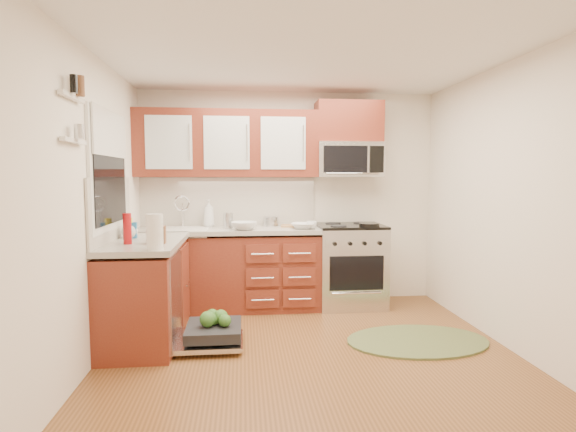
{
  "coord_description": "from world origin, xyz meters",
  "views": [
    {
      "loc": [
        -0.55,
        -3.63,
        1.5
      ],
      "look_at": [
        -0.1,
        0.85,
        1.11
      ],
      "focal_mm": 28.0,
      "sensor_mm": 36.0,
      "label": 1
    }
  ],
  "objects": [
    {
      "name": "soap_bottle_c",
      "position": [
        -1.62,
        0.7,
        1.02
      ],
      "size": [
        0.19,
        0.19,
        0.19
      ],
      "primitive_type": "imported",
      "rotation": [
        0.0,
        0.0,
        -0.37
      ],
      "color": "#999999",
      "rests_on": "countertop_left"
    },
    {
      "name": "mustard_bottle",
      "position": [
        -1.62,
        0.69,
        1.02
      ],
      "size": [
        0.07,
        0.07,
        0.19
      ],
      "primitive_type": "cylinder",
      "rotation": [
        0.0,
        0.0,
        -0.1
      ],
      "color": "yellow",
      "rests_on": "countertop_left"
    },
    {
      "name": "red_bottle",
      "position": [
        -1.54,
        0.31,
        1.06
      ],
      "size": [
        0.09,
        0.09,
        0.27
      ],
      "primitive_type": "cylinder",
      "rotation": [
        0.0,
        0.0,
        0.42
      ],
      "color": "#A70D11",
      "rests_on": "countertop_left"
    },
    {
      "name": "shelf_lower",
      "position": [
        -1.72,
        -0.35,
        1.75
      ],
      "size": [
        0.04,
        0.4,
        0.03
      ],
      "primitive_type": "cube",
      "color": "white",
      "rests_on": "ground"
    },
    {
      "name": "bowl_a",
      "position": [
        0.11,
        1.28,
        0.96
      ],
      "size": [
        0.33,
        0.33,
        0.07
      ],
      "primitive_type": "imported",
      "rotation": [
        0.0,
        0.0,
        -0.28
      ],
      "color": "#999999",
      "rests_on": "countertop_back"
    },
    {
      "name": "wall_back",
      "position": [
        0.0,
        1.75,
        1.25
      ],
      "size": [
        3.5,
        0.04,
        2.5
      ],
      "primitive_type": "cube",
      "color": "white",
      "rests_on": "ground"
    },
    {
      "name": "backsplash_back",
      "position": [
        -0.73,
        1.74,
        1.21
      ],
      "size": [
        2.05,
        0.02,
        0.57
      ],
      "primitive_type": "cube",
      "color": "silver",
      "rests_on": "ground"
    },
    {
      "name": "microwave",
      "position": [
        0.68,
        1.55,
        1.7
      ],
      "size": [
        0.76,
        0.38,
        0.4
      ],
      "primitive_type": null,
      "color": "silver",
      "rests_on": "ground"
    },
    {
      "name": "window_blind",
      "position": [
        -1.71,
        0.5,
        1.88
      ],
      "size": [
        0.02,
        0.96,
        0.4
      ],
      "primitive_type": "cube",
      "color": "white",
      "rests_on": "ground"
    },
    {
      "name": "countertop_left",
      "position": [
        -1.44,
        0.53,
        0.9
      ],
      "size": [
        0.64,
        1.27,
        0.05
      ],
      "primitive_type": "cube",
      "color": "#ABA69C",
      "rests_on": "base_cabinet_left"
    },
    {
      "name": "dishwasher",
      "position": [
        -0.86,
        0.3,
        0.1
      ],
      "size": [
        0.7,
        0.6,
        0.2
      ],
      "primitive_type": null,
      "color": "silver",
      "rests_on": "ground"
    },
    {
      "name": "bowl_b",
      "position": [
        -0.55,
        1.25,
        0.97
      ],
      "size": [
        0.37,
        0.37,
        0.09
      ],
      "primitive_type": "imported",
      "rotation": [
        0.0,
        0.0,
        -0.4
      ],
      "color": "#999999",
      "rests_on": "countertop_back"
    },
    {
      "name": "canister",
      "position": [
        -0.72,
        1.41,
        1.01
      ],
      "size": [
        0.12,
        0.12,
        0.18
      ],
      "primitive_type": "cylinder",
      "rotation": [
        0.0,
        0.0,
        -0.13
      ],
      "color": "silver",
      "rests_on": "countertop_back"
    },
    {
      "name": "floor",
      "position": [
        0.0,
        0.0,
        0.0
      ],
      "size": [
        3.5,
        3.5,
        0.0
      ],
      "primitive_type": "plane",
      "color": "brown",
      "rests_on": "ground"
    },
    {
      "name": "paper_towel_roll",
      "position": [
        -1.25,
        -0.02,
        1.07
      ],
      "size": [
        0.16,
        0.16,
        0.29
      ],
      "primitive_type": "cylinder",
      "rotation": [
        0.0,
        0.0,
        0.28
      ],
      "color": "white",
      "rests_on": "countertop_left"
    },
    {
      "name": "wall_left",
      "position": [
        -1.75,
        0.0,
        1.25
      ],
      "size": [
        0.04,
        3.5,
        2.5
      ],
      "primitive_type": "cube",
      "color": "white",
      "rests_on": "ground"
    },
    {
      "name": "cup",
      "position": [
        0.2,
        1.25,
        0.97
      ],
      "size": [
        0.15,
        0.15,
        0.09
      ],
      "primitive_type": "imported",
      "rotation": [
        0.0,
        0.0,
        -0.42
      ],
      "color": "#999999",
      "rests_on": "countertop_back"
    },
    {
      "name": "cutting_board",
      "position": [
        0.04,
        1.5,
        0.94
      ],
      "size": [
        0.34,
        0.24,
        0.02
      ],
      "primitive_type": "cube",
      "rotation": [
        0.0,
        0.0,
        -0.15
      ],
      "color": "#A7844C",
      "rests_on": "countertop_back"
    },
    {
      "name": "rug",
      "position": [
        1.02,
        0.21,
        0.01
      ],
      "size": [
        1.53,
        1.3,
        0.02
      ],
      "primitive_type": null,
      "rotation": [
        0.0,
        0.0,
        0.42
      ],
      "color": "#596137",
      "rests_on": "ground"
    },
    {
      "name": "countertop_back",
      "position": [
        -0.72,
        1.44,
        0.9
      ],
      "size": [
        2.07,
        0.64,
        0.05
      ],
      "primitive_type": "cube",
      "color": "#ABA69C",
      "rests_on": "base_cabinet_back"
    },
    {
      "name": "soap_bottle_b",
      "position": [
        -1.62,
        0.75,
        1.02
      ],
      "size": [
        0.09,
        0.09,
        0.18
      ],
      "primitive_type": "imported",
      "rotation": [
        0.0,
        0.0,
        0.1
      ],
      "color": "#999999",
      "rests_on": "countertop_left"
    },
    {
      "name": "range",
      "position": [
        0.68,
        1.43,
        0.47
      ],
      "size": [
        0.76,
        0.64,
        0.95
      ],
      "primitive_type": null,
      "color": "silver",
      "rests_on": "ground"
    },
    {
      "name": "base_cabinet_back",
      "position": [
        -0.73,
        1.45,
        0.42
      ],
      "size": [
        2.05,
        0.6,
        0.85
      ],
      "primitive_type": "cube",
      "color": "maroon",
      "rests_on": "ground"
    },
    {
      "name": "upper_cabinets",
      "position": [
        -0.73,
        1.57,
        1.88
      ],
      "size": [
        2.05,
        0.35,
        0.75
      ],
      "primitive_type": null,
      "color": "maroon",
      "rests_on": "ground"
    },
    {
      "name": "sink",
      "position": [
        -1.25,
        1.42,
        0.8
      ],
      "size": [
        0.62,
        0.5,
        0.26
      ],
      "primitive_type": null,
      "color": "white",
      "rests_on": "ground"
    },
    {
      "name": "ceiling",
      "position": [
        0.0,
        0.0,
        2.5
      ],
      "size": [
        3.5,
        3.5,
        0.0
      ],
      "primitive_type": "plane",
      "rotation": [
        3.14,
        0.0,
        0.0
      ],
      "color": "white",
      "rests_on": "ground"
    },
    {
      "name": "skillet",
      "position": [
        0.83,
        1.18,
        0.97
      ],
      "size": [
        0.29,
        0.29,
        0.04
      ],
      "primitive_type": "cylinder",
      "rotation": [
        0.0,
        0.0,
        0.36
      ],
      "color": "black",
      "rests_on": "range"
    },
    {
      "name": "shelf_upper",
      "position": [
        -1.72,
        -0.35,
        2.05
      ],
      "size": [
        0.04,
        0.4,
        0.03
      ],
      "primitive_type": "cube",
      "color": "white",
      "rests_on": "ground"
    },
    {
      "name": "soap_bottle_a",
      "position": [
        -0.95,
        1.59,
        1.08
      ],
      "size": [
        0.16,
        0.16,
        0.32
      ],
      "primitive_type": "imported",
      "rotation": [
        0.0,
        0.0,
        -0.38
      ],
      "color": "#999999",
      "rests_on": "countertop_back"
    },
    {
      "name": "window",
      "position": [
        -1.74,
        0.5,
        1.55
      ],
      "size": [
        0.03,
        1.05,
        1.05
      ],
      "primitive_type": null,
      "color": "white",
      "rests_on": "ground"
    },
    {
      "name": "base_cabinet_left",
      "position": [
        -1.45,
        0.52,
        0.42
      ],
      "size": [
        0.6,
        1.25,
        0.85
      ],
      "primitive_type": "cube",
      "color": "maroon",
      "rests_on": "ground"
    },
    {
      "name": "wooden_box",
      "position": [
        -1.3,
        0.32,
        1.0
      ],
      "size": [
        0.16,
        0.11,
        0.15
      ],
      "primitive_type": "cube",
      "rotation": [
        0.0,
        0.0,
        0.04
      ],
      "color": "brown",
      "rests_on": "countertop_left"
    },
    {
      "name": "stock_pot",
      "position": [
        -0.23,
        1.6,
        0.98
      ],
      "size": [
        0.23,
        0.23,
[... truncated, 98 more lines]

